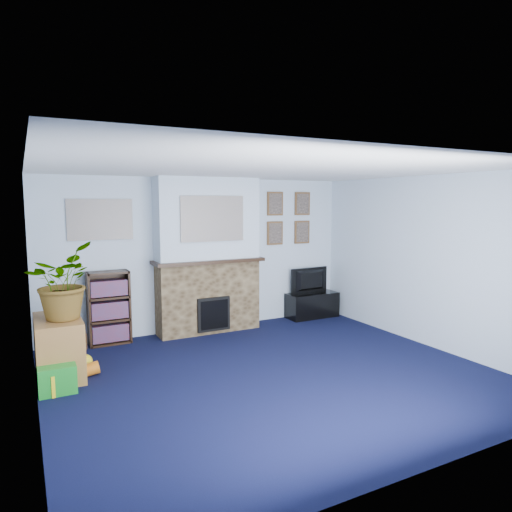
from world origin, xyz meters
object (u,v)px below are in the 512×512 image
bookshelf (109,309)px  television (312,281)px  tv_stand (312,305)px  sideboard (59,347)px

bookshelf → television: bearing=-0.9°
tv_stand → bookshelf: bookshelf is taller
television → tv_stand: bearing=86.7°
tv_stand → bookshelf: (-3.45, 0.08, 0.28)m
tv_stand → television: size_ratio=1.20×
bookshelf → sideboard: size_ratio=1.17×
television → sideboard: television is taller
television → sideboard: 4.31m
tv_stand → sideboard: bearing=-167.4°
television → bookshelf: bookshelf is taller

